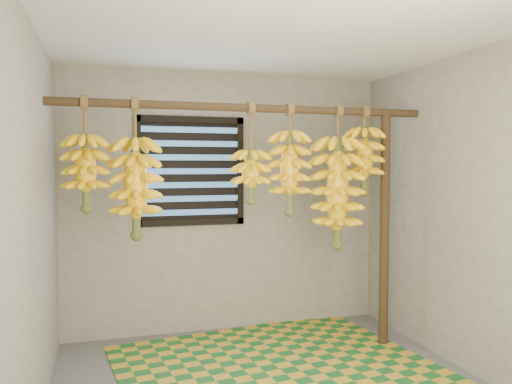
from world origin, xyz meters
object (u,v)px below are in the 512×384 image
object	(u,v)px
banana_bunch_a	(86,172)
banana_bunch_e	(337,193)
support_post	(385,230)
banana_bunch_d	(289,173)
banana_bunch_f	(364,161)
banana_bunch_b	(136,188)
woven_mat	(274,365)
banana_bunch_c	(251,176)

from	to	relation	value
banana_bunch_a	banana_bunch_e	bearing A→B (deg)	0.00
support_post	banana_bunch_d	world-z (taller)	banana_bunch_d
banana_bunch_e	banana_bunch_f	distance (m)	0.36
banana_bunch_b	banana_bunch_d	xyz separation A→B (m)	(1.21, 0.00, 0.11)
banana_bunch_b	banana_bunch_f	xyz separation A→B (m)	(1.88, 0.00, 0.21)
banana_bunch_d	woven_mat	bearing A→B (deg)	-137.73
banana_bunch_e	woven_mat	bearing A→B (deg)	-164.42
support_post	banana_bunch_b	distance (m)	2.12
banana_bunch_d	banana_bunch_f	size ratio (longest dim) A/B	1.21
banana_bunch_f	woven_mat	bearing A→B (deg)	-168.71
banana_bunch_a	banana_bunch_f	distance (m)	2.23
banana_bunch_b	banana_bunch_a	bearing A→B (deg)	180.00
banana_bunch_c	banana_bunch_d	bearing A→B (deg)	0.00
support_post	banana_bunch_f	bearing A→B (deg)	180.00
woven_mat	banana_bunch_a	world-z (taller)	banana_bunch_a
woven_mat	banana_bunch_e	xyz separation A→B (m)	(0.61, 0.17, 1.32)
banana_bunch_a	banana_bunch_c	xyz separation A→B (m)	(1.23, -0.00, -0.03)
banana_bunch_b	banana_bunch_d	bearing A→B (deg)	0.00
woven_mat	banana_bunch_c	distance (m)	1.48
support_post	banana_bunch_c	size ratio (longest dim) A/B	2.51
woven_mat	banana_bunch_c	world-z (taller)	banana_bunch_c
support_post	banana_bunch_e	distance (m)	0.55
woven_mat	banana_bunch_e	distance (m)	1.47
banana_bunch_d	banana_bunch_f	bearing A→B (deg)	0.00
banana_bunch_a	banana_bunch_e	size ratio (longest dim) A/B	0.70
woven_mat	banana_bunch_c	xyz separation A→B (m)	(-0.14, 0.17, 1.46)
banana_bunch_a	banana_bunch_d	world-z (taller)	same
banana_bunch_a	banana_bunch_e	distance (m)	1.99
banana_bunch_e	banana_bunch_f	xyz separation A→B (m)	(0.24, 0.00, 0.27)
banana_bunch_a	banana_bunch_f	bearing A→B (deg)	0.00
banana_bunch_b	banana_bunch_d	distance (m)	1.21
banana_bunch_d	banana_bunch_f	xyz separation A→B (m)	(0.67, 0.00, 0.10)
support_post	banana_bunch_a	distance (m)	2.48
support_post	banana_bunch_f	xyz separation A→B (m)	(-0.20, 0.00, 0.59)
banana_bunch_b	banana_bunch_f	size ratio (longest dim) A/B	1.40
woven_mat	banana_bunch_f	size ratio (longest dim) A/B	3.12
support_post	banana_bunch_d	distance (m)	1.00
banana_bunch_f	banana_bunch_e	bearing A→B (deg)	-180.00
support_post	banana_bunch_c	distance (m)	1.29
woven_mat	banana_bunch_a	size ratio (longest dim) A/B	2.80
banana_bunch_d	banana_bunch_b	bearing A→B (deg)	-180.00
woven_mat	banana_bunch_e	bearing A→B (deg)	15.58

